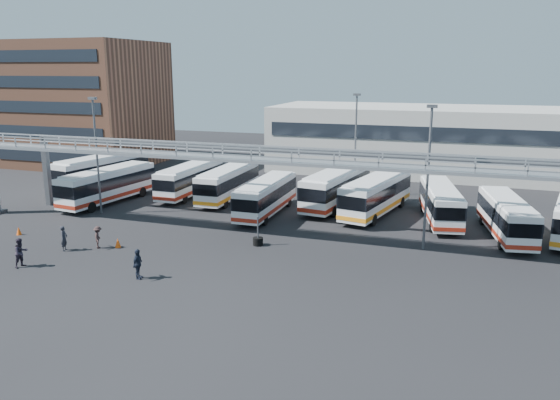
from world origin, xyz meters
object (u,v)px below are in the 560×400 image
(light_pole_mid, at_px, (428,170))
(light_pole_back, at_px, (356,139))
(bus_1, at_px, (108,184))
(bus_5, at_px, (336,187))
(bus_6, at_px, (376,194))
(pedestrian_a, at_px, (64,238))
(pedestrian_d, at_px, (138,264))
(cone_right, at_px, (118,243))
(bus_4, at_px, (266,195))
(bus_7, at_px, (440,202))
(pedestrian_c, at_px, (98,237))
(bus_8, at_px, (506,216))
(bus_2, at_px, (190,178))
(light_pole_left, at_px, (96,149))
(cone_left, at_px, (19,231))
(tire_stack, at_px, (258,241))
(pedestrian_b, at_px, (21,253))
(bus_3, at_px, (228,182))
(bus_0, at_px, (102,170))

(light_pole_mid, height_order, light_pole_back, same)
(bus_1, xyz_separation_m, bus_5, (20.96, 5.62, 0.08))
(bus_6, xyz_separation_m, pedestrian_a, (-19.31, -17.00, -0.97))
(pedestrian_d, height_order, cone_right, pedestrian_d)
(bus_4, xyz_separation_m, bus_5, (5.20, 4.73, 0.20))
(bus_7, distance_m, pedestrian_c, 27.40)
(bus_8, bearing_deg, bus_2, 160.38)
(bus_2, bearing_deg, pedestrian_d, -69.76)
(bus_8, relative_size, pedestrian_c, 6.31)
(light_pole_left, bearing_deg, bus_8, 6.76)
(bus_8, xyz_separation_m, pedestrian_d, (-21.79, -16.43, -0.73))
(bus_2, height_order, bus_5, bus_5)
(bus_6, relative_size, cone_left, 18.20)
(light_pole_back, height_order, bus_8, light_pole_back)
(bus_6, bearing_deg, pedestrian_d, -107.71)
(light_pole_mid, relative_size, cone_right, 14.89)
(bus_2, height_order, cone_left, bus_2)
(bus_4, xyz_separation_m, bus_6, (9.16, 3.17, 0.15))
(tire_stack, bearing_deg, light_pole_mid, 14.57)
(bus_4, distance_m, cone_right, 13.98)
(pedestrian_a, bearing_deg, pedestrian_b, 155.83)
(bus_5, bearing_deg, light_pole_left, -146.21)
(bus_4, distance_m, tire_stack, 8.77)
(tire_stack, bearing_deg, bus_1, 157.75)
(bus_5, distance_m, pedestrian_b, 27.18)
(bus_1, bearing_deg, light_pole_back, 32.86)
(light_pole_left, bearing_deg, bus_3, 44.17)
(light_pole_back, bearing_deg, cone_left, -135.58)
(bus_7, bearing_deg, cone_left, -165.76)
(bus_1, xyz_separation_m, bus_3, (10.30, 4.97, -0.07))
(cone_right, bearing_deg, pedestrian_a, -150.48)
(bus_5, relative_size, pedestrian_a, 6.49)
(pedestrian_a, height_order, cone_left, pedestrian_a)
(bus_6, bearing_deg, bus_7, 5.37)
(bus_0, distance_m, cone_left, 17.15)
(bus_3, height_order, pedestrian_d, bus_3)
(bus_2, bearing_deg, bus_5, 1.27)
(bus_4, relative_size, bus_7, 0.98)
(pedestrian_d, bearing_deg, bus_5, -28.56)
(light_pole_mid, bearing_deg, light_pole_back, 118.07)
(bus_4, bearing_deg, light_pole_back, 58.32)
(bus_0, relative_size, cone_right, 17.30)
(pedestrian_b, relative_size, pedestrian_d, 1.03)
(cone_right, bearing_deg, pedestrian_d, -44.75)
(light_pole_back, relative_size, bus_3, 0.97)
(bus_1, bearing_deg, bus_3, 32.59)
(light_pole_back, relative_size, bus_5, 0.87)
(bus_8, bearing_deg, bus_4, 168.81)
(bus_2, bearing_deg, pedestrian_c, -83.97)
(bus_8, bearing_deg, bus_5, 150.39)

